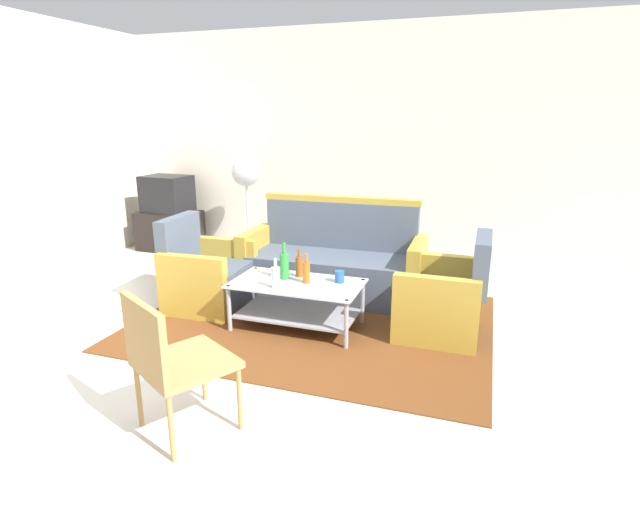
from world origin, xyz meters
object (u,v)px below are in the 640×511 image
at_px(armchair_right, 444,301).
at_px(wicker_chair, 170,356).
at_px(armchair_left, 207,277).
at_px(bottle_orange, 306,272).
at_px(television, 167,194).
at_px(bottle_clear, 276,277).
at_px(pedestal_fan, 246,178).
at_px(cup, 340,277).
at_px(bottle_brown, 299,266).
at_px(bottle_green, 284,265).
at_px(couch, 334,265).
at_px(coffee_table, 297,298).
at_px(tv_stand, 170,231).

bearing_deg(armchair_right, wicker_chair, 145.51).
xyz_separation_m(armchair_left, bottle_orange, (1.08, -0.18, 0.22)).
height_order(television, wicker_chair, television).
height_order(bottle_clear, pedestal_fan, pedestal_fan).
xyz_separation_m(armchair_right, cup, (-0.85, -0.17, 0.17)).
bearing_deg(bottle_brown, bottle_green, -135.01).
distance_m(couch, bottle_green, 0.88).
distance_m(coffee_table, television, 3.22).
bearing_deg(bottle_green, pedestal_fan, 124.72).
xyz_separation_m(bottle_clear, television, (-2.46, 2.04, 0.26)).
distance_m(armchair_right, tv_stand, 4.08).
bearing_deg(couch, wicker_chair, 85.16).
bearing_deg(cup, bottle_brown, 174.48).
bearing_deg(pedestal_fan, bottle_clear, -58.00).
distance_m(coffee_table, pedestal_fan, 2.50).
xyz_separation_m(coffee_table, pedestal_fan, (-1.42, 1.92, 0.74)).
distance_m(bottle_orange, cup, 0.28).
bearing_deg(armchair_right, bottle_brown, 96.32).
distance_m(coffee_table, cup, 0.41).
bearing_deg(couch, armchair_left, 32.38).
bearing_deg(cup, wicker_chair, -104.81).
bearing_deg(cup, armchair_right, 11.36).
bearing_deg(bottle_orange, tv_stand, 145.24).
height_order(couch, pedestal_fan, pedestal_fan).
bearing_deg(bottle_clear, armchair_left, 156.85).
xyz_separation_m(coffee_table, bottle_brown, (-0.04, 0.16, 0.24)).
height_order(armchair_left, coffee_table, armchair_left).
bearing_deg(bottle_orange, armchair_left, 170.55).
height_order(couch, armchair_left, couch).
bearing_deg(television, cup, 153.89).
xyz_separation_m(coffee_table, tv_stand, (-2.58, 1.87, -0.01)).
xyz_separation_m(cup, television, (-2.92, 1.74, 0.30)).
distance_m(bottle_green, pedestal_fan, 2.31).
xyz_separation_m(armchair_left, cup, (1.34, -0.08, 0.17)).
relative_size(bottle_clear, television, 0.39).
relative_size(armchair_left, wicker_chair, 1.01).
relative_size(tv_stand, wicker_chair, 0.95).
bearing_deg(couch, bottle_brown, 82.28).
height_order(cup, tv_stand, tv_stand).
distance_m(bottle_green, cup, 0.49).
xyz_separation_m(couch, armchair_right, (1.15, -0.60, -0.03)).
bearing_deg(bottle_green, couch, 77.50).
bearing_deg(bottle_clear, tv_stand, 140.34).
distance_m(television, wicker_chair, 4.27).
bearing_deg(armchair_right, television, 67.41).
xyz_separation_m(armchair_left, television, (-1.58, 1.66, 0.47)).
bearing_deg(bottle_clear, bottle_orange, 45.93).
xyz_separation_m(armchair_right, bottle_brown, (-1.23, -0.13, 0.22)).
bearing_deg(bottle_brown, armchair_left, 177.43).
height_order(armchair_left, bottle_orange, armchair_left).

